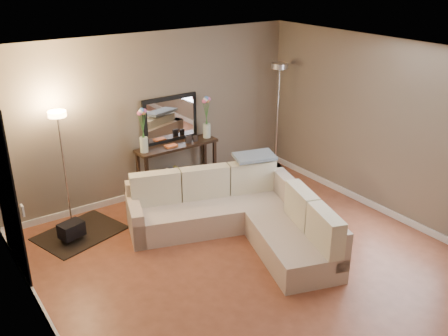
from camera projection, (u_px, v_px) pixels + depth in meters
floor at (260, 270)px, 6.24m from camera, size 5.00×5.50×0.01m
ceiling at (267, 60)px, 5.23m from camera, size 5.00×5.50×0.01m
wall_back at (154, 116)px, 7.83m from camera, size 5.00×0.02×2.60m
wall_left at (42, 238)px, 4.43m from camera, size 0.02×5.50×2.60m
wall_right at (402, 134)px, 7.04m from camera, size 0.02×5.50×2.60m
baseboard_back at (158, 189)px, 8.30m from camera, size 5.00×0.03×0.10m
baseboard_right at (390, 213)px, 7.51m from camera, size 0.03×5.50×0.10m
doorway at (5, 190)px, 5.81m from camera, size 0.02×1.20×2.20m
switch_plate at (23, 210)px, 5.13m from camera, size 0.02×0.08×0.12m
sectional_sofa at (240, 214)px, 6.94m from camera, size 2.49×2.87×0.83m
throw_blanket at (255, 156)px, 7.33m from camera, size 0.66×0.49×0.08m
console_table at (173, 167)px, 8.08m from camera, size 1.38×0.40×0.84m
leaning_mirror at (170, 119)px, 7.97m from camera, size 0.97×0.07×0.76m
table_decor at (178, 144)px, 7.94m from camera, size 0.58×0.13×0.14m
flower_vase_left at (143, 134)px, 7.56m from camera, size 0.16×0.13×0.72m
flower_vase_right at (207, 121)px, 8.18m from camera, size 0.16×0.13×0.72m
floor_lamp_lit at (61, 147)px, 6.83m from camera, size 0.30×0.30×1.71m
floor_lamp_unlit at (278, 97)px, 8.54m from camera, size 0.28×0.28×1.98m
charcoal_rug at (80, 233)px, 7.05m from camera, size 1.31×1.13×0.01m
black_bag at (71, 230)px, 6.79m from camera, size 0.37×0.31×0.20m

